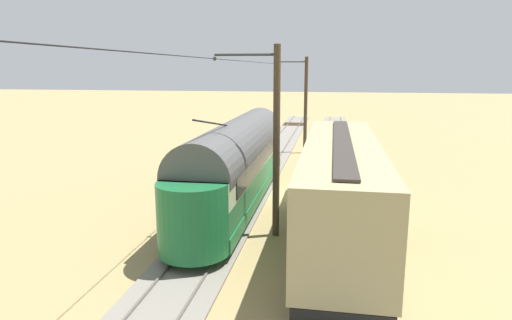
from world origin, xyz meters
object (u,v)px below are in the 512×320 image
vintage_streetcar (238,160)px  catenary_pole_foreground (305,104)px  catenary_pole_mid_near (275,140)px  spare_tie_stack (220,168)px  coach_adjacent (341,185)px

vintage_streetcar → catenary_pole_foreground: (-2.42, -14.68, 1.76)m
catenary_pole_mid_near → spare_tie_stack: 12.63m
vintage_streetcar → spare_tie_stack: 7.59m
coach_adjacent → catenary_pole_mid_near: 3.27m
coach_adjacent → spare_tie_stack: coach_adjacent is taller
catenary_pole_foreground → spare_tie_stack: size_ratio=3.22×
vintage_streetcar → spare_tie_stack: vintage_streetcar is taller
coach_adjacent → catenary_pole_mid_near: catenary_pole_mid_near is taller
vintage_streetcar → coach_adjacent: 6.32m
vintage_streetcar → catenary_pole_mid_near: bearing=120.5°
catenary_pole_mid_near → spare_tie_stack: bearing=-64.8°
coach_adjacent → catenary_pole_foreground: 18.72m
catenary_pole_foreground → catenary_pole_mid_near: bearing=90.0°
vintage_streetcar → catenary_pole_foreground: size_ratio=2.23×
coach_adjacent → catenary_pole_foreground: (2.66, -18.43, 1.86)m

